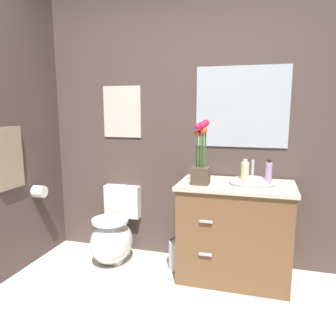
# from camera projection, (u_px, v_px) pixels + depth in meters

# --- Properties ---
(wall_back) EXTENTS (4.38, 0.05, 2.50)m
(wall_back) POSITION_uv_depth(u_px,v_px,m) (214.00, 129.00, 3.00)
(wall_back) COLOR #4C3D38
(wall_back) RESTS_ON ground_plane
(toilet) EXTENTS (0.38, 0.59, 0.69)m
(toilet) POSITION_uv_depth(u_px,v_px,m) (114.00, 235.00, 3.14)
(toilet) COLOR white
(toilet) RESTS_ON ground_plane
(vanity_cabinet) EXTENTS (0.94, 0.56, 1.01)m
(vanity_cabinet) POSITION_uv_depth(u_px,v_px,m) (235.00, 230.00, 2.78)
(vanity_cabinet) COLOR brown
(vanity_cabinet) RESTS_ON ground_plane
(flower_vase) EXTENTS (0.14, 0.14, 0.52)m
(flower_vase) POSITION_uv_depth(u_px,v_px,m) (201.00, 159.00, 2.65)
(flower_vase) COLOR #4C3D2D
(flower_vase) RESTS_ON vanity_cabinet
(soap_bottle) EXTENTS (0.05, 0.05, 0.22)m
(soap_bottle) POSITION_uv_depth(u_px,v_px,m) (268.00, 174.00, 2.57)
(soap_bottle) COLOR #B28CBF
(soap_bottle) RESTS_ON vanity_cabinet
(lotion_bottle) EXTENTS (0.06, 0.06, 0.22)m
(lotion_bottle) POSITION_uv_depth(u_px,v_px,m) (245.00, 174.00, 2.59)
(lotion_bottle) COLOR beige
(lotion_bottle) RESTS_ON vanity_cabinet
(trash_bin) EXTENTS (0.18, 0.18, 0.27)m
(trash_bin) POSITION_uv_depth(u_px,v_px,m) (179.00, 254.00, 2.98)
(trash_bin) COLOR #B7B7BC
(trash_bin) RESTS_ON ground_plane
(wall_poster) EXTENTS (0.38, 0.01, 0.49)m
(wall_poster) POSITION_uv_depth(u_px,v_px,m) (122.00, 112.00, 3.19)
(wall_poster) COLOR beige
(wall_mirror) EXTENTS (0.80, 0.01, 0.70)m
(wall_mirror) POSITION_uv_depth(u_px,v_px,m) (242.00, 107.00, 2.87)
(wall_mirror) COLOR #B2BCC6
(hanging_towel) EXTENTS (0.03, 0.28, 0.52)m
(hanging_towel) POSITION_uv_depth(u_px,v_px,m) (10.00, 158.00, 2.75)
(hanging_towel) COLOR gray
(toilet_paper_roll) EXTENTS (0.11, 0.11, 0.11)m
(toilet_paper_roll) POSITION_uv_depth(u_px,v_px,m) (39.00, 191.00, 3.05)
(toilet_paper_roll) COLOR white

